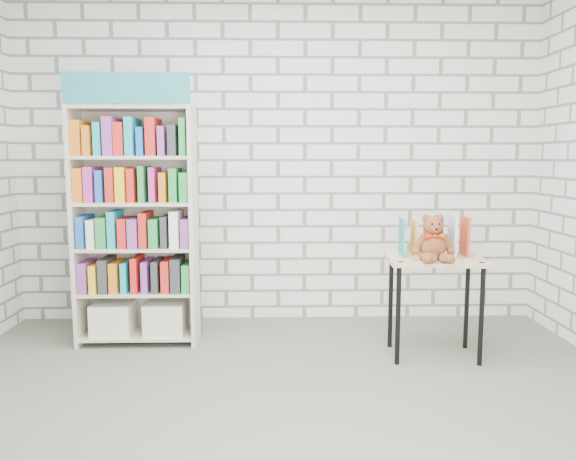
{
  "coord_description": "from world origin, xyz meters",
  "views": [
    {
      "loc": [
        -0.04,
        -2.89,
        1.42
      ],
      "look_at": [
        0.06,
        0.95,
        0.92
      ],
      "focal_mm": 35.0,
      "sensor_mm": 36.0,
      "label": 1
    }
  ],
  "objects": [
    {
      "name": "room_shell",
      "position": [
        0.0,
        0.0,
        1.78
      ],
      "size": [
        4.52,
        4.02,
        2.81
      ],
      "color": "silver",
      "rests_on": "ground"
    },
    {
      "name": "ground",
      "position": [
        0.0,
        0.0,
        0.0
      ],
      "size": [
        4.5,
        4.5,
        0.0
      ],
      "primitive_type": "plane",
      "color": "#535B4D",
      "rests_on": "ground"
    },
    {
      "name": "table_books",
      "position": [
        1.11,
        1.09,
        0.86
      ],
      "size": [
        0.48,
        0.24,
        0.28
      ],
      "color": "teal",
      "rests_on": "display_table"
    },
    {
      "name": "display_table",
      "position": [
        1.1,
        0.98,
        0.62
      ],
      "size": [
        0.7,
        0.5,
        0.72
      ],
      "color": "tan",
      "rests_on": "ground"
    },
    {
      "name": "teddy_bear",
      "position": [
        1.06,
        0.88,
        0.85
      ],
      "size": [
        0.3,
        0.27,
        0.32
      ],
      "color": "brown",
      "rests_on": "display_table"
    },
    {
      "name": "bookshelf",
      "position": [
        -1.08,
        1.36,
        0.92
      ],
      "size": [
        0.9,
        0.35,
        2.02
      ],
      "color": "beige",
      "rests_on": "ground"
    }
  ]
}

